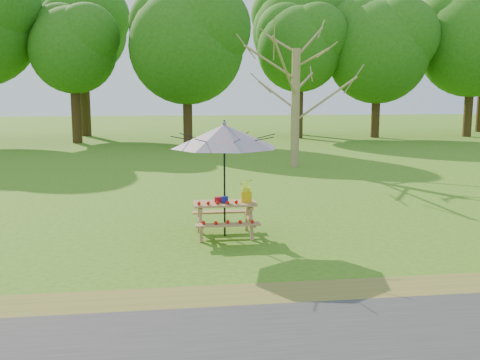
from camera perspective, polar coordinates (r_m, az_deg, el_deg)
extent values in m
plane|color=#3A7416|center=(10.09, 2.31, -6.59)|extent=(120.00, 120.00, 0.00)
cube|color=olive|center=(7.48, 6.12, -12.31)|extent=(120.00, 1.20, 0.01)
cylinder|color=olive|center=(20.31, 5.93, 7.60)|extent=(0.37, 0.37, 4.40)
cube|color=#9E7247|center=(10.33, -1.65, -2.50)|extent=(1.20, 0.62, 0.04)
cube|color=#9E7247|center=(9.86, -1.30, -4.79)|extent=(1.20, 0.22, 0.04)
cube|color=#9E7247|center=(10.92, -1.95, -3.41)|extent=(1.20, 0.22, 0.04)
cylinder|color=black|center=(10.24, -1.66, 0.10)|extent=(0.04, 0.04, 2.25)
cone|color=teal|center=(10.14, -1.69, 4.71)|extent=(2.37, 2.37, 0.44)
sphere|color=teal|center=(10.13, -1.69, 6.09)|extent=(0.08, 0.08, 0.08)
cube|color=#AD0D20|center=(10.35, -2.35, -2.08)|extent=(0.14, 0.12, 0.10)
cylinder|color=#121993|center=(10.24, -1.63, -2.11)|extent=(0.13, 0.13, 0.13)
cube|color=beige|center=(10.50, -2.20, -2.00)|extent=(0.13, 0.13, 0.07)
cylinder|color=#DAB30B|center=(10.34, 0.71, -1.79)|extent=(0.21, 0.21, 0.21)
imported|color=#F2FC27|center=(10.30, 0.71, -0.69)|extent=(0.31, 0.28, 0.31)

